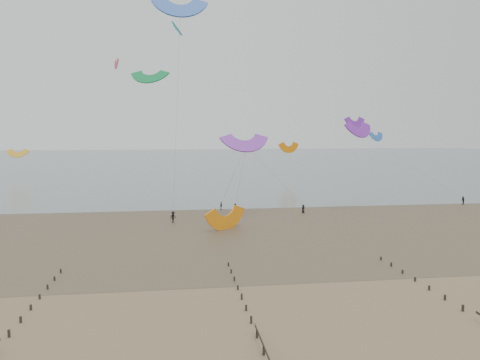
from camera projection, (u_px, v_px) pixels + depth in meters
The scene contains 5 objects.
ground at pixel (198, 308), 39.91m from camera, with size 500.00×500.00×0.00m, color brown.
sea_and_shore at pixel (161, 227), 73.24m from camera, with size 500.00×665.00×0.03m.
kitesurfers at pixel (279, 206), 88.86m from camera, with size 143.87×20.04×1.89m.
grounded_kite at pixel (226, 229), 72.03m from camera, with size 6.91×3.62×5.26m, color orange, non-canonical shape.
kites_airborne at pixel (143, 109), 117.03m from camera, with size 238.32×121.82×38.96m.
Camera 1 is at (-1.75, -38.68, 15.06)m, focal length 35.00 mm.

